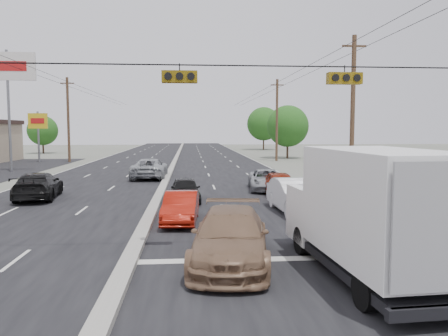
# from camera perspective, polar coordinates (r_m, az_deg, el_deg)

# --- Properties ---
(ground) EXTENTS (200.00, 200.00, 0.00)m
(ground) POSITION_cam_1_polar(r_m,az_deg,el_deg) (13.82, -11.97, -11.45)
(ground) COLOR #606356
(ground) RESTS_ON ground
(road_surface) EXTENTS (20.00, 160.00, 0.02)m
(road_surface) POSITION_cam_1_polar(r_m,az_deg,el_deg) (43.35, -6.86, -0.13)
(road_surface) COLOR black
(road_surface) RESTS_ON ground
(center_median) EXTENTS (0.50, 160.00, 0.20)m
(center_median) POSITION_cam_1_polar(r_m,az_deg,el_deg) (43.34, -6.86, -0.00)
(center_median) COLOR gray
(center_median) RESTS_ON ground
(utility_pole_left_c) EXTENTS (1.60, 0.30, 10.00)m
(utility_pole_left_c) POSITION_cam_1_polar(r_m,az_deg,el_deg) (55.04, -19.68, 6.03)
(utility_pole_left_c) COLOR #422D1E
(utility_pole_left_c) RESTS_ON ground
(utility_pole_right_b) EXTENTS (1.60, 0.30, 10.00)m
(utility_pole_right_b) POSITION_cam_1_polar(r_m,az_deg,el_deg) (30.14, 16.45, 7.15)
(utility_pole_right_b) COLOR #422D1E
(utility_pole_right_b) RESTS_ON ground
(utility_pole_right_c) EXTENTS (1.60, 0.30, 10.00)m
(utility_pole_right_c) POSITION_cam_1_polar(r_m,az_deg,el_deg) (54.22, 6.92, 6.30)
(utility_pole_right_c) COLOR #422D1E
(utility_pole_right_c) RESTS_ON ground
(traffic_signals) EXTENTS (25.00, 0.30, 0.54)m
(traffic_signals) POSITION_cam_1_polar(r_m,az_deg,el_deg) (13.24, -6.26, 11.94)
(traffic_signals) COLOR black
(traffic_signals) RESTS_ON ground
(pole_sign_billboard) EXTENTS (5.00, 0.25, 11.00)m
(pole_sign_billboard) POSITION_cam_1_polar(r_m,az_deg,el_deg) (44.52, -26.46, 10.95)
(pole_sign_billboard) COLOR slate
(pole_sign_billboard) RESTS_ON ground
(pole_sign_far) EXTENTS (2.20, 0.25, 6.00)m
(pole_sign_far) POSITION_cam_1_polar(r_m,az_deg,el_deg) (56.04, -23.12, 5.18)
(pole_sign_far) COLOR slate
(pole_sign_far) RESTS_ON ground
(tree_left_far) EXTENTS (4.80, 4.80, 6.12)m
(tree_left_far) POSITION_cam_1_polar(r_m,az_deg,el_deg) (76.91, -22.61, 4.54)
(tree_left_far) COLOR #382619
(tree_left_far) RESTS_ON ground
(tree_right_mid) EXTENTS (5.60, 5.60, 7.14)m
(tree_right_mid) POSITION_cam_1_polar(r_m,az_deg,el_deg) (59.63, 8.32, 5.43)
(tree_right_mid) COLOR #382619
(tree_right_mid) RESTS_ON ground
(tree_right_far) EXTENTS (6.40, 6.40, 8.16)m
(tree_right_far) POSITION_cam_1_polar(r_m,az_deg,el_deg) (84.35, 5.20, 5.76)
(tree_right_far) COLOR #382619
(tree_right_far) RESTS_ON ground
(box_truck) EXTENTS (2.77, 6.86, 3.41)m
(box_truck) POSITION_cam_1_polar(r_m,az_deg,el_deg) (12.02, 18.36, -5.51)
(box_truck) COLOR black
(box_truck) RESTS_ON ground
(tan_sedan) EXTENTS (2.84, 5.56, 1.55)m
(tan_sedan) POSITION_cam_1_polar(r_m,az_deg,el_deg) (12.81, 0.84, -9.08)
(tan_sedan) COLOR #836147
(tan_sedan) RESTS_ON ground
(red_sedan) EXTENTS (1.60, 3.95, 1.28)m
(red_sedan) POSITION_cam_1_polar(r_m,az_deg,el_deg) (18.39, -5.65, -5.18)
(red_sedan) COLOR #941409
(red_sedan) RESTS_ON ground
(black_suv) EXTENTS (3.54, 6.31, 1.67)m
(black_suv) POSITION_cam_1_polar(r_m,az_deg,el_deg) (15.03, 27.21, -7.29)
(black_suv) COLOR black
(black_suv) RESTS_ON ground
(queue_car_a) EXTENTS (1.73, 3.89, 1.30)m
(queue_car_a) POSITION_cam_1_polar(r_m,az_deg,el_deg) (23.67, -5.08, -2.85)
(queue_car_a) COLOR black
(queue_car_a) RESTS_ON ground
(queue_car_b) EXTENTS (1.96, 4.90, 1.59)m
(queue_car_b) POSITION_cam_1_polar(r_m,az_deg,el_deg) (20.67, 9.32, -3.66)
(queue_car_b) COLOR white
(queue_car_b) RESTS_ON ground
(queue_car_c) EXTENTS (2.61, 4.93, 1.32)m
(queue_car_c) POSITION_cam_1_polar(r_m,az_deg,el_deg) (28.11, 5.59, -1.58)
(queue_car_c) COLOR #97999E
(queue_car_c) RESTS_ON ground
(queue_car_d) EXTENTS (2.07, 4.47, 1.26)m
(queue_car_d) POSITION_cam_1_polar(r_m,az_deg,el_deg) (19.81, 10.86, -4.53)
(queue_car_d) COLOR #151159
(queue_car_d) RESTS_ON ground
(queue_car_e) EXTENTS (1.83, 4.25, 1.43)m
(queue_car_e) POSITION_cam_1_polar(r_m,az_deg,el_deg) (25.50, 7.33, -2.16)
(queue_car_e) COLOR maroon
(queue_car_e) RESTS_ON ground
(oncoming_near) EXTENTS (2.74, 5.38, 1.50)m
(oncoming_near) POSITION_cam_1_polar(r_m,az_deg,el_deg) (26.60, -23.09, -2.15)
(oncoming_near) COLOR black
(oncoming_near) RESTS_ON ground
(oncoming_far) EXTENTS (2.69, 5.72, 1.58)m
(oncoming_far) POSITION_cam_1_polar(r_m,az_deg,el_deg) (35.16, -9.70, -0.08)
(oncoming_far) COLOR #969A9D
(oncoming_far) RESTS_ON ground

